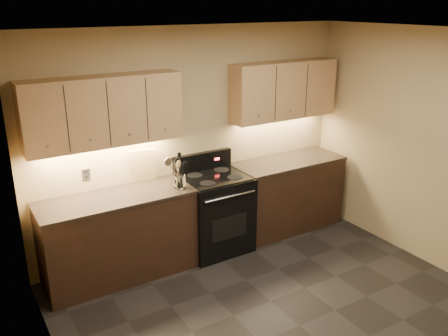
{
  "coord_description": "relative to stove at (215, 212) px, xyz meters",
  "views": [
    {
      "loc": [
        -2.51,
        -2.74,
        2.84
      ],
      "look_at": [
        0.07,
        1.45,
        1.1
      ],
      "focal_mm": 38.0,
      "sensor_mm": 36.0,
      "label": 1
    }
  ],
  "objects": [
    {
      "name": "wall_left",
      "position": [
        -2.08,
        -1.68,
        0.82
      ],
      "size": [
        0.04,
        4.0,
        2.6
      ],
      "primitive_type": "cube",
      "color": "tan",
      "rests_on": "ground"
    },
    {
      "name": "upper_cab_right",
      "position": [
        1.1,
        0.17,
        1.32
      ],
      "size": [
        1.44,
        0.3,
        0.7
      ],
      "primitive_type": "cube",
      "color": "tan",
      "rests_on": "wall_back"
    },
    {
      "name": "black_spoon",
      "position": [
        -0.5,
        -0.08,
        0.62
      ],
      "size": [
        0.12,
        0.15,
        0.31
      ],
      "primitive_type": null,
      "rotation": [
        0.25,
        0.2,
        -0.14
      ],
      "color": "black",
      "rests_on": "utensil_crock"
    },
    {
      "name": "black_turner",
      "position": [
        -0.49,
        -0.14,
        0.66
      ],
      "size": [
        0.11,
        0.16,
        0.4
      ],
      "primitive_type": null,
      "rotation": [
        -0.17,
        0.07,
        0.16
      ],
      "color": "black",
      "rests_on": "utensil_crock"
    },
    {
      "name": "ceiling",
      "position": [
        -0.08,
        -1.68,
        2.12
      ],
      "size": [
        4.0,
        4.0,
        0.0
      ],
      "primitive_type": "plane",
      "rotation": [
        3.14,
        0.0,
        0.0
      ],
      "color": "silver",
      "rests_on": "wall_back"
    },
    {
      "name": "wall_back",
      "position": [
        -0.08,
        0.32,
        0.82
      ],
      "size": [
        4.0,
        0.04,
        2.6
      ],
      "primitive_type": "cube",
      "color": "tan",
      "rests_on": "ground"
    },
    {
      "name": "counter_right",
      "position": [
        1.1,
        0.02,
        -0.01
      ],
      "size": [
        1.46,
        0.62,
        0.93
      ],
      "color": "black",
      "rests_on": "ground"
    },
    {
      "name": "counter_left",
      "position": [
        -1.18,
        0.02,
        -0.01
      ],
      "size": [
        1.62,
        0.62,
        0.93
      ],
      "color": "black",
      "rests_on": "ground"
    },
    {
      "name": "steel_skimmer",
      "position": [
        -0.47,
        -0.12,
        0.65
      ],
      "size": [
        0.27,
        0.11,
        0.38
      ],
      "primitive_type": null,
      "rotation": [
        -0.04,
        -0.49,
        0.14
      ],
      "color": "silver",
      "rests_on": "utensil_crock"
    },
    {
      "name": "utensil_crock",
      "position": [
        -0.5,
        -0.11,
        0.53
      ],
      "size": [
        0.17,
        0.17,
        0.16
      ],
      "color": "white",
      "rests_on": "counter_left"
    },
    {
      "name": "steel_spatula",
      "position": [
        -0.47,
        -0.1,
        0.66
      ],
      "size": [
        0.21,
        0.15,
        0.41
      ],
      "primitive_type": null,
      "rotation": [
        0.19,
        -0.28,
        -0.21
      ],
      "color": "silver",
      "rests_on": "utensil_crock"
    },
    {
      "name": "wooden_spoon",
      "position": [
        -0.54,
        -0.12,
        0.61
      ],
      "size": [
        0.1,
        0.08,
        0.29
      ],
      "primitive_type": null,
      "rotation": [
        -0.06,
        0.14,
        0.07
      ],
      "color": "tan",
      "rests_on": "utensil_crock"
    },
    {
      "name": "outlet_plate",
      "position": [
        -1.38,
        0.31,
        0.64
      ],
      "size": [
        0.08,
        0.01,
        0.12
      ],
      "primitive_type": "cube",
      "color": "#B2B5BA",
      "rests_on": "wall_back"
    },
    {
      "name": "cutting_board",
      "position": [
        -0.75,
        0.28,
        0.64
      ],
      "size": [
        0.31,
        0.12,
        0.38
      ],
      "primitive_type": "cube",
      "rotation": [
        0.15,
        0.0,
        -0.15
      ],
      "color": "tan",
      "rests_on": "counter_left"
    },
    {
      "name": "upper_cab_left",
      "position": [
        -1.18,
        0.17,
        1.32
      ],
      "size": [
        1.6,
        0.3,
        0.7
      ],
      "primitive_type": "cube",
      "color": "tan",
      "rests_on": "wall_back"
    },
    {
      "name": "floor",
      "position": [
        -0.08,
        -1.68,
        -0.48
      ],
      "size": [
        4.0,
        4.0,
        0.0
      ],
      "primitive_type": "plane",
      "color": "black",
      "rests_on": "ground"
    },
    {
      "name": "stove",
      "position": [
        0.0,
        0.0,
        0.0
      ],
      "size": [
        0.76,
        0.68,
        1.14
      ],
      "color": "black",
      "rests_on": "ground"
    }
  ]
}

